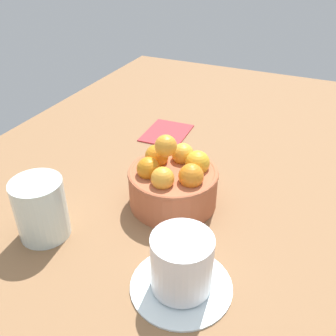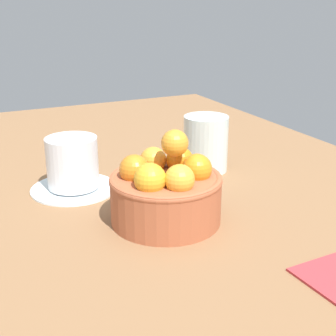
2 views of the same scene
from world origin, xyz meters
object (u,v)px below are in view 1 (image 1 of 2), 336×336
Objects in this scene: coffee_cup at (182,267)px; terracotta_bowl at (173,181)px; water_glass at (41,209)px; folded_napkin at (167,132)px.

terracotta_bowl is at bearing 27.20° from coffee_cup.
water_glass is (0.92, 22.80, 1.01)cm from coffee_cup.
terracotta_bowl reaches higher than water_glass.
water_glass is 38.06cm from folded_napkin.
terracotta_bowl is 1.57× the size of water_glass.
folded_napkin is at bearing 26.94° from terracotta_bowl.
coffee_cup reaches higher than folded_napkin.
terracotta_bowl reaches higher than folded_napkin.
terracotta_bowl is 20.98cm from water_glass.
terracotta_bowl is 1.11× the size of coffee_cup.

